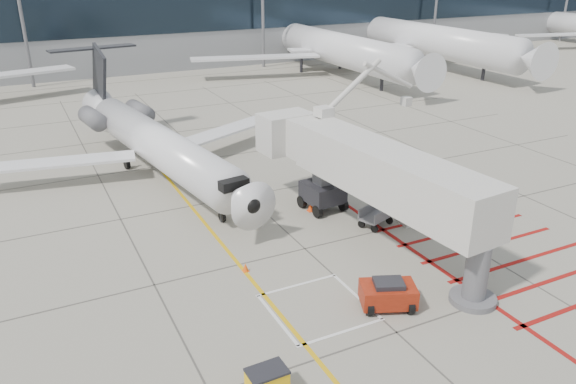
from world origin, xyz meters
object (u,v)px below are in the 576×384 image
jet_bridge (387,184)px  pushback_tug (388,293)px  spill_bin (267,383)px  regional_jet (169,131)px

jet_bridge → pushback_tug: (-3.11, -4.72, -2.89)m
pushback_tug → jet_bridge: bearing=79.2°
spill_bin → pushback_tug: bearing=19.4°
regional_jet → spill_bin: bearing=-105.2°
pushback_tug → spill_bin: 7.47m
pushback_tug → spill_bin: (-6.98, -2.65, -0.11)m
regional_jet → jet_bridge: (7.59, -13.36, -0.23)m
jet_bridge → spill_bin: jet_bridge is taller
regional_jet → spill_bin: size_ratio=21.70×
jet_bridge → regional_jet: bearing=114.6°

